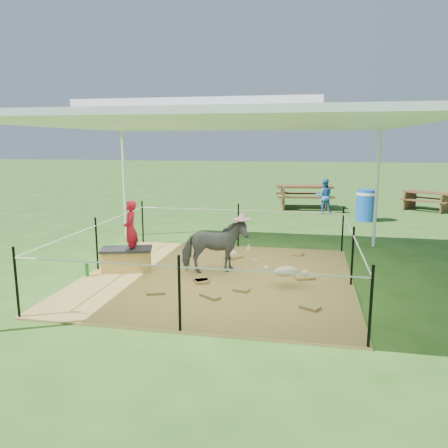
% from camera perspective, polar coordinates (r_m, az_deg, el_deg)
% --- Properties ---
extents(ground, '(90.00, 90.00, 0.00)m').
position_cam_1_polar(ground, '(7.68, -0.87, -7.07)').
color(ground, '#2D5919').
rests_on(ground, ground).
extents(hay_patch, '(4.60, 4.60, 0.03)m').
position_cam_1_polar(hay_patch, '(7.67, -0.87, -6.96)').
color(hay_patch, brown).
rests_on(hay_patch, ground).
extents(canopy_tent, '(6.30, 6.30, 2.90)m').
position_cam_1_polar(canopy_tent, '(7.32, -0.93, 13.43)').
color(canopy_tent, silver).
rests_on(canopy_tent, ground).
extents(rope_fence, '(4.54, 4.54, 1.00)m').
position_cam_1_polar(rope_fence, '(7.51, -0.88, -2.39)').
color(rope_fence, black).
rests_on(rope_fence, ground).
extents(straw_bale, '(0.93, 0.64, 0.37)m').
position_cam_1_polar(straw_bale, '(8.15, -12.58, -4.68)').
color(straw_bale, '#AB7F3E').
rests_on(straw_bale, hay_patch).
extents(dark_cloth, '(0.99, 0.70, 0.05)m').
position_cam_1_polar(dark_cloth, '(8.10, -12.64, -3.25)').
color(dark_cloth, black).
rests_on(dark_cloth, straw_bale).
extents(woman, '(0.33, 0.42, 1.01)m').
position_cam_1_polar(woman, '(7.96, -12.12, 0.09)').
color(woman, '#B01124').
rests_on(woman, straw_bale).
extents(green_bottle, '(0.08, 0.08, 0.23)m').
position_cam_1_polar(green_bottle, '(8.02, -17.47, -5.71)').
color(green_bottle, '#186D25').
rests_on(green_bottle, hay_patch).
extents(pony, '(1.25, 0.90, 0.96)m').
position_cam_1_polar(pony, '(7.76, -1.26, -2.96)').
color(pony, '#4F4F54').
rests_on(pony, hay_patch).
extents(pink_hat, '(0.30, 0.30, 0.14)m').
position_cam_1_polar(pink_hat, '(7.65, -1.28, 1.04)').
color(pink_hat, pink).
rests_on(pink_hat, pony).
extents(foal, '(1.16, 0.93, 0.56)m').
position_cam_1_polar(foal, '(7.15, 8.08, -5.91)').
color(foal, beige).
rests_on(foal, hay_patch).
extents(trash_barrel, '(0.76, 0.76, 0.94)m').
position_cam_1_polar(trash_barrel, '(13.72, 18.14, 2.34)').
color(trash_barrel, blue).
rests_on(trash_barrel, ground).
extents(picnic_table_near, '(2.10, 1.63, 0.81)m').
position_cam_1_polar(picnic_table_near, '(15.81, 10.41, 3.51)').
color(picnic_table_near, brown).
rests_on(picnic_table_near, ground).
extents(picnic_table_far, '(1.91, 1.78, 0.65)m').
position_cam_1_polar(picnic_table_far, '(16.63, 25.05, 2.74)').
color(picnic_table_far, '#53381C').
rests_on(picnic_table_far, ground).
extents(distant_person, '(0.61, 0.50, 1.15)m').
position_cam_1_polar(distant_person, '(14.78, 12.95, 3.57)').
color(distant_person, '#3477C5').
rests_on(distant_person, ground).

